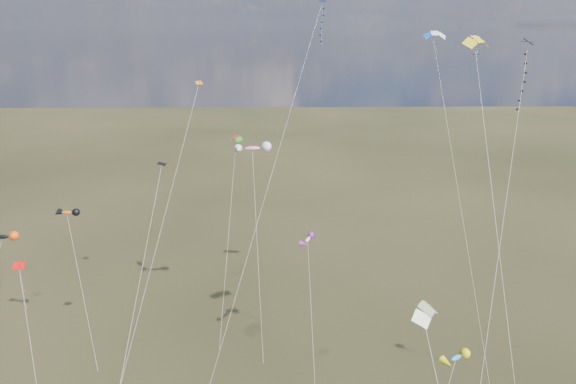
{
  "coord_description": "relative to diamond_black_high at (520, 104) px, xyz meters",
  "views": [
    {
      "loc": [
        -1.05,
        -30.88,
        34.88
      ],
      "look_at": [
        0.0,
        18.0,
        19.0
      ],
      "focal_mm": 32.0,
      "sensor_mm": 36.0,
      "label": 1
    }
  ],
  "objects": [
    {
      "name": "novelty_redwhite_stripe",
      "position": [
        -21.93,
        19.57,
        -8.09
      ],
      "size": [
        3.83,
        13.44,
        21.76
      ],
      "color": "red",
      "rests_on": "ground"
    },
    {
      "name": "novelty_white_purple",
      "position": [
        -15.79,
        10.4,
        -15.92
      ],
      "size": [
        1.65,
        12.7,
        13.62
      ],
      "color": "silver",
      "rests_on": "ground"
    },
    {
      "name": "parafoil_striped",
      "position": [
        -9.84,
        -12.21,
        -10.91
      ],
      "size": [
        4.22,
        13.35,
        18.9
      ],
      "color": "yellow",
      "rests_on": "ground"
    },
    {
      "name": "diamond_orange_center",
      "position": [
        -30.26,
        13.95,
        -10.13
      ],
      "size": [
        7.62,
        18.04,
        28.86
      ],
      "color": "orange",
      "rests_on": "ground"
    },
    {
      "name": "parafoil_yellow",
      "position": [
        -1.86,
        5.24,
        4.54
      ],
      "size": [
        3.1,
        25.38,
        34.49
      ],
      "color": "gold",
      "rests_on": "ground"
    },
    {
      "name": "parafoil_blue_white",
      "position": [
        -1.41,
        19.06,
        4.78
      ],
      "size": [
        4.65,
        18.77,
        34.7
      ],
      "color": "blue",
      "rests_on": "ground"
    },
    {
      "name": "novelty_orange_black",
      "position": [
        -42.17,
        13.54,
        -13.83
      ],
      "size": [
        5.5,
        8.19,
        15.83
      ],
      "color": "orange",
      "rests_on": "ground"
    },
    {
      "name": "diamond_navy_tall",
      "position": [
        -14.46,
        23.94,
        3.42
      ],
      "size": [
        13.35,
        25.38,
        37.9
      ],
      "color": "#0F1746",
      "rests_on": "ground"
    },
    {
      "name": "diamond_black_high",
      "position": [
        0.0,
        0.0,
        0.0
      ],
      "size": [
        8.69,
        17.52,
        33.93
      ],
      "color": "black",
      "rests_on": "ground"
    },
    {
      "name": "novelty_blue_yellow",
      "position": [
        -6.35,
        -8.98,
        -16.85
      ],
      "size": [
        6.49,
        7.79,
        12.72
      ],
      "color": "#2882CF",
      "rests_on": "ground"
    },
    {
      "name": "diamond_black_mid",
      "position": [
        -31.3,
        4.24,
        -13.94
      ],
      "size": [
        3.4,
        17.02,
        22.05
      ],
      "color": "black",
      "rests_on": "ground"
    },
    {
      "name": "parafoil_tricolor",
      "position": [
        -24.02,
        21.23,
        -7.21
      ],
      "size": [
        2.69,
        12.7,
        22.54
      ],
      "color": "yellow",
      "rests_on": "ground"
    },
    {
      "name": "diamond_red_low",
      "position": [
        -42.31,
        2.42,
        -17.63
      ],
      "size": [
        6.06,
        11.36,
        14.38
      ],
      "color": "red",
      "rests_on": "ground"
    },
    {
      "name": "novelty_black_orange",
      "position": [
        -48.9,
        12.1,
        -16.01
      ],
      "size": [
        3.08,
        10.62,
        13.7
      ],
      "color": "black",
      "rests_on": "ground"
    }
  ]
}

